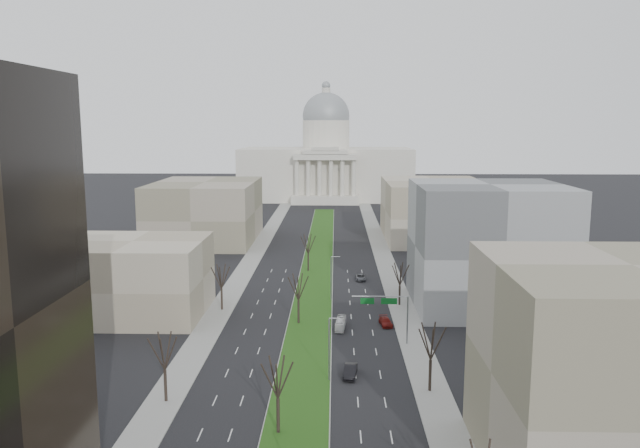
% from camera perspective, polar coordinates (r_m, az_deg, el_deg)
% --- Properties ---
extents(ground, '(600.00, 600.00, 0.00)m').
position_cam_1_polar(ground, '(151.28, -0.32, -4.37)').
color(ground, black).
rests_on(ground, ground).
extents(median, '(8.00, 222.03, 0.20)m').
position_cam_1_polar(median, '(150.27, -0.33, -4.43)').
color(median, '#999993').
rests_on(median, ground).
extents(sidewalk_left, '(5.00, 330.00, 0.15)m').
position_cam_1_polar(sidewalk_left, '(128.90, -8.52, -6.85)').
color(sidewalk_left, gray).
rests_on(sidewalk_left, ground).
extents(sidewalk_right, '(5.00, 330.00, 0.15)m').
position_cam_1_polar(sidewalk_right, '(127.68, 7.27, -6.97)').
color(sidewalk_right, gray).
rests_on(sidewalk_right, ground).
extents(capitol, '(80.00, 46.00, 55.00)m').
position_cam_1_polar(capitol, '(297.25, 0.55, 5.47)').
color(capitol, beige).
rests_on(capitol, ground).
extents(building_beige_left, '(26.00, 22.00, 14.00)m').
position_cam_1_polar(building_beige_left, '(121.48, -16.66, -4.75)').
color(building_beige_left, gray).
rests_on(building_beige_left, ground).
extents(building_tan_right, '(26.00, 24.00, 22.00)m').
position_cam_1_polar(building_tan_right, '(69.93, 26.01, -12.20)').
color(building_tan_right, gray).
rests_on(building_tan_right, ground).
extents(building_grey_right, '(28.00, 26.00, 24.00)m').
position_cam_1_polar(building_grey_right, '(124.83, 15.08, -1.96)').
color(building_grey_right, '#5E6062').
rests_on(building_grey_right, ground).
extents(building_far_left, '(30.00, 40.00, 18.00)m').
position_cam_1_polar(building_far_left, '(192.95, -10.41, 1.14)').
color(building_far_left, gray).
rests_on(building_far_left, ground).
extents(building_far_right, '(30.00, 40.00, 18.00)m').
position_cam_1_polar(building_far_right, '(196.21, 10.35, 1.27)').
color(building_far_right, gray).
rests_on(building_far_right, ground).
extents(tree_left_mid, '(5.40, 5.40, 9.72)m').
position_cam_1_polar(tree_left_mid, '(83.08, -14.07, -11.10)').
color(tree_left_mid, black).
rests_on(tree_left_mid, ground).
extents(tree_left_far, '(5.28, 5.28, 9.50)m').
position_cam_1_polar(tree_left_far, '(120.47, -9.02, -4.66)').
color(tree_left_far, black).
rests_on(tree_left_far, ground).
extents(tree_right_mid, '(5.52, 5.52, 9.94)m').
position_cam_1_polar(tree_right_mid, '(84.86, 10.12, -10.41)').
color(tree_right_mid, black).
rests_on(tree_right_mid, ground).
extents(tree_right_far, '(5.04, 5.04, 9.07)m').
position_cam_1_polar(tree_right_far, '(123.12, 7.33, -4.47)').
color(tree_right_far, black).
rests_on(tree_right_far, ground).
extents(tree_median_a, '(5.40, 5.40, 9.72)m').
position_cam_1_polar(tree_median_a, '(73.06, -3.89, -13.72)').
color(tree_median_a, black).
rests_on(tree_median_a, ground).
extents(tree_median_b, '(5.40, 5.40, 9.72)m').
position_cam_1_polar(tree_median_b, '(110.90, -1.99, -5.68)').
color(tree_median_b, black).
rests_on(tree_median_b, ground).
extents(tree_median_c, '(5.40, 5.40, 9.72)m').
position_cam_1_polar(tree_median_c, '(149.87, -1.09, -1.77)').
color(tree_median_c, black).
rests_on(tree_median_c, ground).
extents(streetlamp_median_b, '(1.90, 0.20, 9.16)m').
position_cam_1_polar(streetlamp_median_b, '(87.53, 0.87, -11.28)').
color(streetlamp_median_b, gray).
rests_on(streetlamp_median_b, ground).
extents(streetlamp_median_c, '(1.90, 0.20, 9.16)m').
position_cam_1_polar(streetlamp_median_c, '(125.79, 1.05, -4.91)').
color(streetlamp_median_c, gray).
rests_on(streetlamp_median_c, ground).
extents(mast_arm_signs, '(9.12, 0.24, 8.09)m').
position_cam_1_polar(mast_arm_signs, '(101.76, 6.49, -7.62)').
color(mast_arm_signs, gray).
rests_on(mast_arm_signs, ground).
extents(car_black, '(2.27, 5.08, 1.62)m').
position_cam_1_polar(car_black, '(90.65, 2.78, -13.27)').
color(car_black, black).
rests_on(car_black, ground).
extents(car_red, '(2.49, 4.83, 1.34)m').
position_cam_1_polar(car_red, '(112.41, 6.02, -8.88)').
color(car_red, maroon).
rests_on(car_red, ground).
extents(car_grey_far, '(2.20, 4.72, 1.31)m').
position_cam_1_polar(car_grey_far, '(143.31, 3.73, -4.89)').
color(car_grey_far, '#4F5057').
rests_on(car_grey_far, ground).
extents(box_van, '(2.06, 6.48, 1.77)m').
position_cam_1_polar(box_van, '(110.26, 1.90, -9.08)').
color(box_van, white).
rests_on(box_van, ground).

